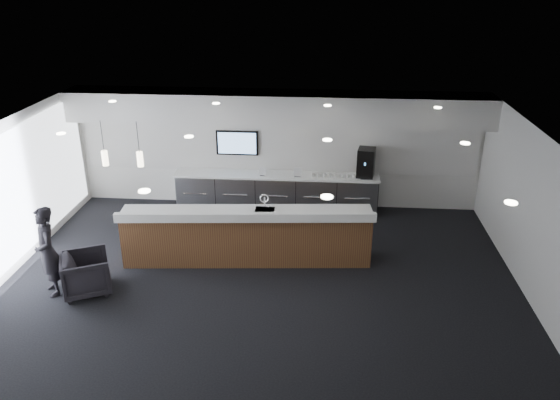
# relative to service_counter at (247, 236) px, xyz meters

# --- Properties ---
(ground) EXTENTS (10.00, 10.00, 0.00)m
(ground) POSITION_rel_service_counter_xyz_m (0.37, -0.98, -0.58)
(ground) COLOR black
(ground) RESTS_ON ground
(ceiling) EXTENTS (10.00, 8.00, 0.02)m
(ceiling) POSITION_rel_service_counter_xyz_m (0.37, -0.98, 2.42)
(ceiling) COLOR black
(ceiling) RESTS_ON back_wall
(back_wall) EXTENTS (10.00, 0.02, 3.00)m
(back_wall) POSITION_rel_service_counter_xyz_m (0.37, 3.02, 0.92)
(back_wall) COLOR silver
(back_wall) RESTS_ON ground
(right_wall) EXTENTS (0.02, 8.00, 3.00)m
(right_wall) POSITION_rel_service_counter_xyz_m (5.37, -0.98, 0.92)
(right_wall) COLOR silver
(right_wall) RESTS_ON ground
(soffit_bulkhead) EXTENTS (10.00, 0.90, 0.70)m
(soffit_bulkhead) POSITION_rel_service_counter_xyz_m (0.37, 2.57, 2.07)
(soffit_bulkhead) COLOR silver
(soffit_bulkhead) RESTS_ON back_wall
(alcove_panel) EXTENTS (9.80, 0.06, 1.40)m
(alcove_panel) POSITION_rel_service_counter_xyz_m (0.37, 2.99, 1.02)
(alcove_panel) COLOR silver
(alcove_panel) RESTS_ON back_wall
(back_credenza) EXTENTS (5.06, 0.66, 0.95)m
(back_credenza) POSITION_rel_service_counter_xyz_m (0.37, 2.66, -0.10)
(back_credenza) COLOR gray
(back_credenza) RESTS_ON ground
(wall_tv) EXTENTS (1.05, 0.08, 0.62)m
(wall_tv) POSITION_rel_service_counter_xyz_m (-0.63, 2.92, 1.07)
(wall_tv) COLOR black
(wall_tv) RESTS_ON back_wall
(pendant_left) EXTENTS (0.12, 0.12, 0.30)m
(pendant_left) POSITION_rel_service_counter_xyz_m (-2.03, -0.18, 1.67)
(pendant_left) COLOR #FBEAC3
(pendant_left) RESTS_ON ceiling
(pendant_right) EXTENTS (0.12, 0.12, 0.30)m
(pendant_right) POSITION_rel_service_counter_xyz_m (-2.73, -0.18, 1.67)
(pendant_right) COLOR #FBEAC3
(pendant_right) RESTS_ON ceiling
(ceiling_can_lights) EXTENTS (7.00, 5.00, 0.02)m
(ceiling_can_lights) POSITION_rel_service_counter_xyz_m (0.37, -0.98, 2.39)
(ceiling_can_lights) COLOR white
(ceiling_can_lights) RESTS_ON ceiling
(service_counter) EXTENTS (5.19, 1.28, 1.49)m
(service_counter) POSITION_rel_service_counter_xyz_m (0.00, 0.00, 0.00)
(service_counter) COLOR #5A301E
(service_counter) RESTS_ON ground
(coffee_machine) EXTENTS (0.47, 0.56, 0.70)m
(coffee_machine) POSITION_rel_service_counter_xyz_m (2.56, 2.70, 0.72)
(coffee_machine) COLOR black
(coffee_machine) RESTS_ON back_credenza
(info_sign_left) EXTENTS (0.16, 0.05, 0.22)m
(info_sign_left) POSITION_rel_service_counter_xyz_m (0.05, 2.52, 0.48)
(info_sign_left) COLOR silver
(info_sign_left) RESTS_ON back_credenza
(info_sign_right) EXTENTS (0.18, 0.03, 0.24)m
(info_sign_right) POSITION_rel_service_counter_xyz_m (0.91, 2.52, 0.49)
(info_sign_right) COLOR silver
(info_sign_right) RESTS_ON back_credenza
(armchair) EXTENTS (1.13, 1.12, 0.78)m
(armchair) POSITION_rel_service_counter_xyz_m (-2.85, -1.44, -0.19)
(armchair) COLOR black
(armchair) RESTS_ON ground
(lounge_guest) EXTENTS (0.71, 0.76, 1.74)m
(lounge_guest) POSITION_rel_service_counter_xyz_m (-3.48, -1.52, 0.30)
(lounge_guest) COLOR black
(lounge_guest) RESTS_ON ground
(cup_0) EXTENTS (0.10, 0.10, 0.09)m
(cup_0) POSITION_rel_service_counter_xyz_m (2.27, 2.55, 0.42)
(cup_0) COLOR white
(cup_0) RESTS_ON back_credenza
(cup_1) EXTENTS (0.14, 0.14, 0.09)m
(cup_1) POSITION_rel_service_counter_xyz_m (2.13, 2.55, 0.42)
(cup_1) COLOR white
(cup_1) RESTS_ON back_credenza
(cup_2) EXTENTS (0.12, 0.12, 0.09)m
(cup_2) POSITION_rel_service_counter_xyz_m (1.99, 2.55, 0.42)
(cup_2) COLOR white
(cup_2) RESTS_ON back_credenza
(cup_3) EXTENTS (0.13, 0.13, 0.09)m
(cup_3) POSITION_rel_service_counter_xyz_m (1.85, 2.55, 0.42)
(cup_3) COLOR white
(cup_3) RESTS_ON back_credenza
(cup_4) EXTENTS (0.14, 0.14, 0.09)m
(cup_4) POSITION_rel_service_counter_xyz_m (1.71, 2.55, 0.42)
(cup_4) COLOR white
(cup_4) RESTS_ON back_credenza
(cup_5) EXTENTS (0.11, 0.11, 0.09)m
(cup_5) POSITION_rel_service_counter_xyz_m (1.57, 2.55, 0.42)
(cup_5) COLOR white
(cup_5) RESTS_ON back_credenza
(cup_6) EXTENTS (0.14, 0.14, 0.09)m
(cup_6) POSITION_rel_service_counter_xyz_m (1.43, 2.55, 0.42)
(cup_6) COLOR white
(cup_6) RESTS_ON back_credenza
(cup_7) EXTENTS (0.12, 0.12, 0.09)m
(cup_7) POSITION_rel_service_counter_xyz_m (1.29, 2.55, 0.42)
(cup_7) COLOR white
(cup_7) RESTS_ON back_credenza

